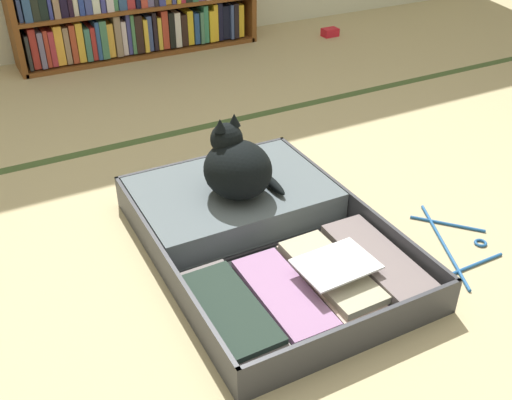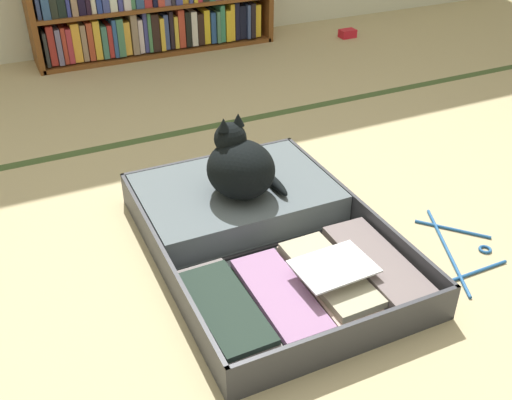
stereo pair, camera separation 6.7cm
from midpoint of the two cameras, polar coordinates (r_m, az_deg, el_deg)
ground_plane at (r=1.70m, az=1.46°, el=-9.23°), size 10.00×10.00×0.00m
tatami_border at (r=2.58m, az=-11.02°, el=5.88°), size 4.80×0.05×0.00m
open_suitcase at (r=1.88m, az=-1.13°, el=-2.69°), size 0.67×0.97×0.11m
black_cat at (r=1.87m, az=-3.01°, el=3.22°), size 0.27×0.27×0.26m
clothes_hanger at (r=1.97m, az=17.93°, el=-4.10°), size 0.30×0.41×0.01m
small_red_pouch at (r=3.92m, az=6.70°, el=15.88°), size 0.10×0.07×0.05m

